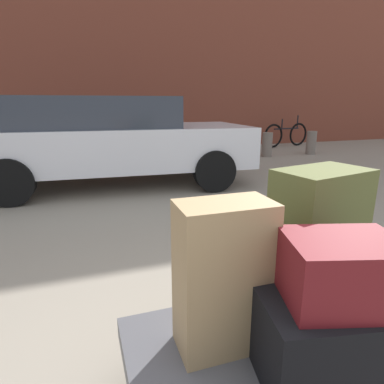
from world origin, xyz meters
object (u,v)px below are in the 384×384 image
(luggage_cart, at_px, (282,356))
(duffel_bag_black_front_left, at_px, (333,338))
(bollard_kerb_mid, at_px, (267,145))
(bollard_kerb_far, at_px, (311,143))
(parked_car, at_px, (112,139))
(duffel_bag_maroon_topmost_pile, at_px, (342,271))
(suitcase_tan_front_right, at_px, (223,277))
(bicycle_leaning, at_px, (286,135))
(suitcase_olive_rear_left, at_px, (317,237))
(bollard_kerb_near, at_px, (212,147))

(luggage_cart, xyz_separation_m, duffel_bag_black_front_left, (0.06, -0.20, 0.23))
(bollard_kerb_mid, bearing_deg, bollard_kerb_far, 0.00)
(parked_car, xyz_separation_m, bollard_kerb_mid, (4.01, 1.77, -0.46))
(duffel_bag_black_front_left, xyz_separation_m, duffel_bag_maroon_topmost_pile, (0.00, 0.00, 0.27))
(duffel_bag_maroon_topmost_pile, height_order, bollard_kerb_mid, duffel_bag_maroon_topmost_pile)
(suitcase_tan_front_right, height_order, bollard_kerb_mid, suitcase_tan_front_right)
(suitcase_tan_front_right, distance_m, bicycle_leaning, 9.58)
(bicycle_leaning, bearing_deg, suitcase_tan_front_right, -126.05)
(duffel_bag_black_front_left, bearing_deg, duffel_bag_maroon_topmost_pile, 0.00)
(suitcase_tan_front_right, xyz_separation_m, bollard_kerb_far, (5.35, 6.17, -0.35))
(duffel_bag_maroon_topmost_pile, height_order, bicycle_leaning, bicycle_leaning)
(duffel_bag_maroon_topmost_pile, bearing_deg, bollard_kerb_mid, 76.71)
(suitcase_tan_front_right, distance_m, duffel_bag_maroon_topmost_pile, 0.43)
(suitcase_olive_rear_left, bearing_deg, bicycle_leaning, 44.90)
(bollard_kerb_mid, bearing_deg, suitcase_tan_front_right, -122.93)
(bollard_kerb_far, bearing_deg, suitcase_olive_rear_left, -128.44)
(suitcase_tan_front_right, relative_size, bicycle_leaning, 0.36)
(suitcase_tan_front_right, height_order, bollard_kerb_far, suitcase_tan_front_right)
(suitcase_tan_front_right, bearing_deg, duffel_bag_maroon_topmost_pile, -41.08)
(parked_car, relative_size, bollard_kerb_far, 7.23)
(suitcase_tan_front_right, relative_size, duffel_bag_maroon_topmost_pile, 1.64)
(bollard_kerb_near, distance_m, bollard_kerb_far, 2.88)
(duffel_bag_maroon_topmost_pile, xyz_separation_m, bollard_kerb_near, (2.16, 6.45, -0.46))
(duffel_bag_black_front_left, bearing_deg, bicycle_leaning, 67.76)
(bollard_kerb_far, bearing_deg, bicycle_leaning, 79.47)
(suitcase_olive_rear_left, bearing_deg, bollard_kerb_far, 40.18)
(suitcase_tan_front_right, bearing_deg, suitcase_olive_rear_left, 15.61)
(suitcase_olive_rear_left, distance_m, parked_car, 4.29)
(suitcase_olive_rear_left, distance_m, bollard_kerb_far, 7.69)
(bollard_kerb_near, xyz_separation_m, bollard_kerb_mid, (1.53, 0.00, 0.00))
(luggage_cart, height_order, bollard_kerb_far, bollard_kerb_far)
(luggage_cart, bearing_deg, suitcase_olive_rear_left, 35.90)
(bicycle_leaning, distance_m, bollard_kerb_near, 3.54)
(suitcase_tan_front_right, height_order, bollard_kerb_near, suitcase_tan_front_right)
(suitcase_tan_front_right, distance_m, bollard_kerb_far, 8.17)
(duffel_bag_black_front_left, height_order, suitcase_olive_rear_left, suitcase_olive_rear_left)
(bollard_kerb_mid, height_order, bollard_kerb_far, same)
(bollard_kerb_near, height_order, bollard_kerb_mid, same)
(bollard_kerb_near, relative_size, bollard_kerb_mid, 1.00)
(suitcase_olive_rear_left, bearing_deg, bollard_kerb_near, 61.12)
(luggage_cart, xyz_separation_m, bicycle_leaning, (5.39, 7.83, 0.10))
(luggage_cart, bearing_deg, suitcase_tan_front_right, 162.38)
(bicycle_leaning, relative_size, bollard_kerb_far, 2.86)
(parked_car, distance_m, bollard_kerb_near, 3.08)
(suitcase_tan_front_right, bearing_deg, parked_car, 90.91)
(luggage_cart, relative_size, suitcase_olive_rear_left, 1.91)
(duffel_bag_maroon_topmost_pile, bearing_deg, bicycle_leaning, 72.87)
(suitcase_olive_rear_left, height_order, bicycle_leaning, suitcase_olive_rear_left)
(suitcase_tan_front_right, xyz_separation_m, bollard_kerb_mid, (3.99, 6.17, -0.35))
(bollard_kerb_mid, xyz_separation_m, bollard_kerb_far, (1.35, 0.00, 0.00))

